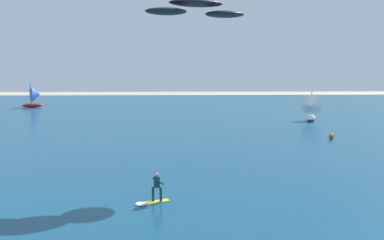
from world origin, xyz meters
TOP-DOWN VIEW (x-y plane):
  - ocean at (0.00, 51.28)m, footprint 160.00×90.00m
  - kitesurfer at (-3.04, 13.12)m, footprint 2.01×1.34m
  - kite at (-0.45, 19.78)m, footprint 7.48×4.77m
  - sailboat_mid_right at (-27.10, 67.25)m, footprint 3.82×3.40m
  - sailboat_far_left at (16.06, 47.41)m, footprint 3.11×3.47m
  - marker_buoy at (13.94, 33.20)m, footprint 0.53×0.53m

SIDE VIEW (x-z plane):
  - ocean at x=0.00m, z-range 0.00..0.10m
  - marker_buoy at x=13.94m, z-range 0.10..0.63m
  - kitesurfer at x=-3.04m, z-range -0.13..1.54m
  - sailboat_far_left at x=16.06m, z-range -0.06..3.84m
  - sailboat_mid_right at x=-27.10m, z-range -0.08..4.19m
  - kite at x=-0.45m, z-range 10.86..11.94m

